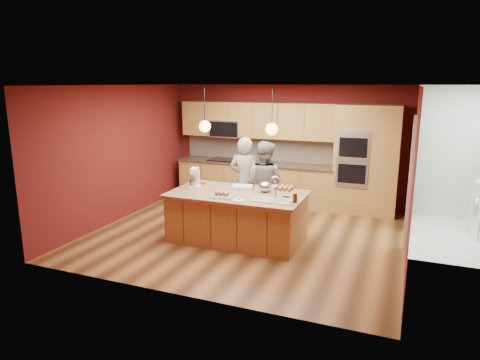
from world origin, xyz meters
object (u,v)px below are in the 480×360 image
at_px(person_right, 264,184).
at_px(mixing_bowl, 265,187).
at_px(person_left, 245,181).
at_px(stand_mixer, 195,179).
at_px(island, 238,216).

xyz_separation_m(person_right, mixing_bowl, (0.25, -0.67, 0.12)).
bearing_deg(person_right, person_left, 6.73).
distance_m(person_right, stand_mixer, 1.36).
relative_size(person_left, person_right, 1.04).
distance_m(island, mixing_bowl, 0.70).
xyz_separation_m(island, stand_mixer, (-0.88, 0.05, 0.58)).
height_order(island, mixing_bowl, island).
relative_size(person_left, stand_mixer, 4.71).
bearing_deg(person_left, island, 102.97).
xyz_separation_m(person_right, stand_mixer, (-1.04, -0.86, 0.19)).
bearing_deg(island, mixing_bowl, 31.19).
xyz_separation_m(person_left, mixing_bowl, (0.64, -0.67, 0.09)).
distance_m(person_left, person_right, 0.39).
bearing_deg(person_left, stand_mixer, 52.02).
bearing_deg(stand_mixer, person_left, 34.70).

